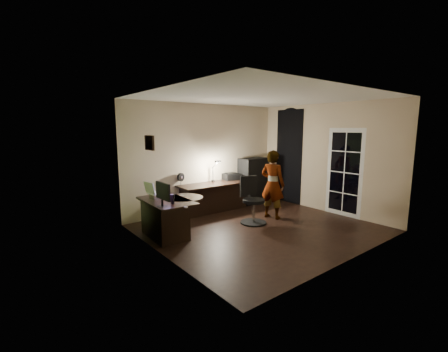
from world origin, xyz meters
TOP-DOWN VIEW (x-y plane):
  - floor at (0.00, 0.00)m, footprint 4.50×4.00m
  - ceiling at (0.00, 0.00)m, footprint 4.50×4.00m
  - wall_back at (0.00, 2.00)m, footprint 4.50×0.01m
  - wall_front at (0.00, -2.00)m, footprint 4.50×0.01m
  - wall_left at (-2.25, 0.00)m, footprint 0.01×4.00m
  - wall_right at (2.25, 0.00)m, footprint 0.01×4.00m
  - green_wall_overlay at (-2.24, 0.00)m, footprint 0.00×4.00m
  - arched_doorway at (2.24, 1.15)m, footprint 0.01×0.90m
  - french_door at (2.24, -0.55)m, footprint 0.02×0.92m
  - framed_picture at (-2.22, 0.45)m, footprint 0.04×0.30m
  - desk_left at (-1.76, 0.79)m, footprint 0.82×1.28m
  - desk_right at (0.03, 1.63)m, footprint 1.95×0.74m
  - cabinet at (1.41, 1.71)m, footprint 0.87×0.47m
  - laptop_stand at (-1.83, 1.02)m, footprint 0.27×0.22m
  - laptop at (-1.83, 1.02)m, footprint 0.40×0.38m
  - monitor at (-2.04, 0.42)m, footprint 0.10×0.48m
  - mouse at (-1.75, 0.08)m, footprint 0.10×0.12m
  - phone at (-1.83, 0.78)m, footprint 0.09×0.14m
  - pen at (-1.67, 0.73)m, footprint 0.07×0.13m
  - speaker at (-1.80, 0.48)m, footprint 0.07×0.07m
  - notepad at (-1.17, 0.66)m, footprint 0.17×0.23m
  - desk_fan at (-0.80, 1.92)m, footprint 0.23×0.17m
  - headphones at (0.69, 1.29)m, footprint 0.19×0.08m
  - printer at (0.70, 1.80)m, footprint 0.49×0.41m
  - desk_lamp at (0.10, 1.83)m, footprint 0.22×0.31m
  - office_chair at (0.12, 0.33)m, footprint 0.69×0.69m
  - person at (0.74, 0.36)m, footprint 0.52×0.65m

SIDE VIEW (x-z plane):
  - floor at x=0.00m, z-range -0.01..0.00m
  - desk_left at x=-1.76m, z-range 0.00..0.72m
  - desk_right at x=0.03m, z-range 0.00..0.72m
  - office_chair at x=0.12m, z-range 0.00..1.03m
  - cabinet at x=1.41m, z-range 0.00..1.27m
  - phone at x=-1.83m, z-range 0.71..0.72m
  - pen at x=-1.67m, z-range 0.71..0.72m
  - notepad at x=-1.17m, z-range 0.71..0.72m
  - mouse at x=-1.75m, z-range 0.71..0.75m
  - headphones at x=0.69m, z-range 0.71..0.80m
  - laptop_stand at x=-1.83m, z-range 0.71..0.82m
  - person at x=0.74m, z-range 0.00..1.60m
  - speaker at x=-1.80m, z-range 0.71..0.89m
  - printer at x=0.70m, z-range 0.71..0.91m
  - monitor at x=-2.04m, z-range 0.71..1.03m
  - desk_fan at x=-0.80m, z-range 0.71..1.03m
  - laptop at x=-1.83m, z-range 0.82..1.07m
  - desk_lamp at x=0.10m, z-range 0.71..1.32m
  - french_door at x=2.24m, z-range 0.00..2.10m
  - arched_doorway at x=2.24m, z-range 0.00..2.60m
  - wall_back at x=0.00m, z-range 0.00..2.70m
  - wall_front at x=0.00m, z-range 0.00..2.70m
  - wall_left at x=-2.25m, z-range 0.00..2.70m
  - wall_right at x=2.25m, z-range 0.00..2.70m
  - green_wall_overlay at x=-2.24m, z-range 0.00..2.70m
  - framed_picture at x=-2.22m, z-range 1.73..1.98m
  - ceiling at x=0.00m, z-range 2.70..2.71m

